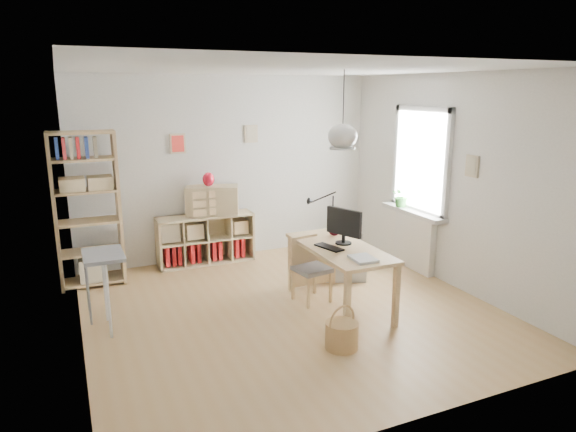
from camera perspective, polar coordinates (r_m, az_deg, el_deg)
name	(u,v)px	position (r m, az deg, el deg)	size (l,w,h in m)	color
ground	(291,310)	(6.06, 0.29, -10.41)	(4.50, 4.50, 0.00)	tan
room_shell	(343,136)	(5.66, 6.09, 8.82)	(4.50, 4.50, 4.50)	white
window_unit	(421,161)	(7.27, 14.61, 5.99)	(0.07, 1.16, 1.46)	white
radiator	(414,242)	(7.48, 13.86, -2.77)	(0.10, 0.80, 0.80)	silver
windowsill	(413,212)	(7.34, 13.74, 0.40)	(0.22, 1.20, 0.06)	silver
desk	(340,254)	(5.93, 5.76, -4.23)	(0.70, 1.50, 0.75)	#DAAF7D
cube_shelf	(204,243)	(7.66, -9.35, -2.94)	(1.40, 0.38, 0.72)	beige
tall_bookshelf	(86,203)	(6.99, -21.50, 1.31)	(0.80, 0.38, 2.00)	#DAAF7D
side_table	(98,271)	(5.70, -20.40, -5.72)	(0.40, 0.55, 0.85)	gray
chair	(309,265)	(6.20, 2.38, -5.44)	(0.44, 0.44, 0.78)	gray
wicker_basket	(342,334)	(5.22, 6.00, -12.92)	(0.33, 0.33, 0.46)	#AF824F
storage_chest	(345,264)	(7.06, 6.37, -5.30)	(0.73, 0.76, 0.56)	silver
monitor	(344,224)	(5.94, 6.23, -0.92)	(0.22, 0.46, 0.42)	black
keyboard	(329,247)	(5.83, 4.58, -3.48)	(0.14, 0.36, 0.02)	black
task_lamp	(320,208)	(6.36, 3.57, 0.93)	(0.44, 0.16, 0.47)	black
yarn_ball	(334,230)	(6.31, 5.18, -1.51)	(0.15, 0.15, 0.15)	#4E0A15
paper_tray	(363,259)	(5.46, 8.34, -4.72)	(0.23, 0.29, 0.03)	silver
drawer_chest	(212,200)	(7.50, -8.42, 1.73)	(0.74, 0.34, 0.42)	beige
red_vase	(208,179)	(7.43, -8.84, 4.06)	(0.17, 0.17, 0.20)	#A70D1E
potted_plant	(401,196)	(7.50, 12.49, 2.21)	(0.29, 0.25, 0.32)	#2D722A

